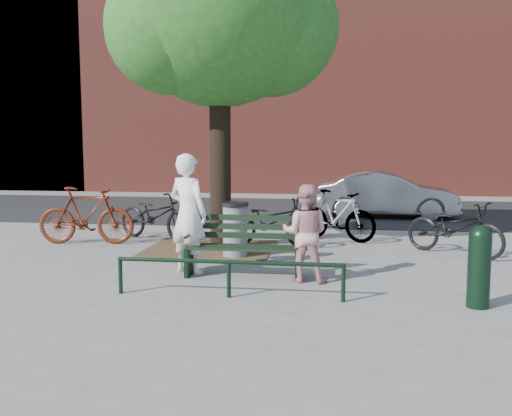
# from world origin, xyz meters

# --- Properties ---
(ground) EXTENTS (90.00, 90.00, 0.00)m
(ground) POSITION_xyz_m (0.00, 0.00, 0.00)
(ground) COLOR gray
(ground) RESTS_ON ground
(dirt_pit) EXTENTS (2.40, 2.00, 0.02)m
(dirt_pit) POSITION_xyz_m (-1.00, 2.20, 0.01)
(dirt_pit) COLOR brown
(dirt_pit) RESTS_ON ground
(road) EXTENTS (40.00, 7.00, 0.01)m
(road) POSITION_xyz_m (0.00, 8.50, 0.01)
(road) COLOR black
(road) RESTS_ON ground
(townhouse_row) EXTENTS (45.00, 4.00, 14.00)m
(townhouse_row) POSITION_xyz_m (0.17, 16.00, 6.25)
(townhouse_row) COLOR brown
(townhouse_row) RESTS_ON ground
(park_bench) EXTENTS (1.74, 0.54, 0.97)m
(park_bench) POSITION_xyz_m (-0.00, 0.08, 0.48)
(park_bench) COLOR black
(park_bench) RESTS_ON ground
(guard_railing) EXTENTS (3.06, 0.06, 0.51)m
(guard_railing) POSITION_xyz_m (0.00, -1.20, 0.40)
(guard_railing) COLOR black
(guard_railing) RESTS_ON ground
(street_tree) EXTENTS (4.20, 3.80, 6.50)m
(street_tree) POSITION_xyz_m (-0.75, 2.20, 4.42)
(street_tree) COLOR black
(street_tree) RESTS_ON ground
(person_left) EXTENTS (0.81, 0.70, 1.88)m
(person_left) POSITION_xyz_m (-0.90, 0.15, 0.94)
(person_left) COLOR white
(person_left) RESTS_ON ground
(person_right) EXTENTS (0.75, 0.61, 1.44)m
(person_right) POSITION_xyz_m (0.95, -0.16, 0.72)
(person_right) COLOR #D08F92
(person_right) RESTS_ON ground
(bollard) EXTENTS (0.28, 0.28, 1.03)m
(bollard) POSITION_xyz_m (3.16, -1.21, 0.55)
(bollard) COLOR black
(bollard) RESTS_ON ground
(litter_bin) EXTENTS (0.48, 0.48, 0.99)m
(litter_bin) POSITION_xyz_m (-0.39, 1.47, 0.50)
(litter_bin) COLOR gray
(litter_bin) RESTS_ON ground
(bicycle_a) EXTENTS (2.07, 1.43, 1.03)m
(bicycle_a) POSITION_xyz_m (-2.36, 3.03, 0.52)
(bicycle_a) COLOR black
(bicycle_a) RESTS_ON ground
(bicycle_b) EXTENTS (1.98, 0.77, 1.16)m
(bicycle_b) POSITION_xyz_m (-3.59, 2.33, 0.58)
(bicycle_b) COLOR #50180B
(bicycle_b) RESTS_ON ground
(bicycle_c) EXTENTS (1.99, 0.96, 1.00)m
(bicycle_c) POSITION_xyz_m (0.13, 2.57, 0.50)
(bicycle_c) COLOR black
(bicycle_c) RESTS_ON ground
(bicycle_d) EXTENTS (1.80, 1.23, 1.06)m
(bicycle_d) POSITION_xyz_m (1.41, 3.44, 0.53)
(bicycle_d) COLOR gray
(bicycle_d) RESTS_ON ground
(bicycle_e) EXTENTS (1.89, 1.70, 1.00)m
(bicycle_e) POSITION_xyz_m (3.54, 2.20, 0.50)
(bicycle_e) COLOR black
(bicycle_e) RESTS_ON ground
(parked_car) EXTENTS (3.78, 1.44, 1.23)m
(parked_car) POSITION_xyz_m (2.79, 7.31, 0.62)
(parked_car) COLOR gray
(parked_car) RESTS_ON ground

